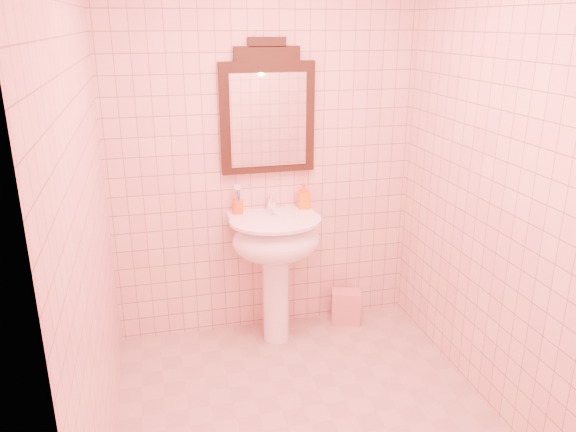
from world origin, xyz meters
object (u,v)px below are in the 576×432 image
object	(u,v)px
towel	(346,307)
pedestal_sink	(276,248)
soap_dispenser	(304,196)
mirror	(268,112)
toothbrush_cup	(238,206)

from	to	relation	value
towel	pedestal_sink	bearing A→B (deg)	-169.56
soap_dispenser	towel	xyz separation A→B (m)	(0.30, -0.07, -0.83)
mirror	toothbrush_cup	world-z (taller)	mirror
pedestal_sink	mirror	bearing A→B (deg)	90.00
mirror	soap_dispenser	xyz separation A→B (m)	(0.23, -0.04, -0.55)
mirror	towel	bearing A→B (deg)	-11.14
toothbrush_cup	towel	size ratio (longest dim) A/B	0.68
toothbrush_cup	towel	xyz separation A→B (m)	(0.74, -0.06, -0.79)
toothbrush_cup	mirror	bearing A→B (deg)	10.76
toothbrush_cup	pedestal_sink	bearing A→B (deg)	-37.03
pedestal_sink	soap_dispenser	bearing A→B (deg)	35.66
soap_dispenser	towel	bearing A→B (deg)	-12.75
toothbrush_cup	soap_dispenser	size ratio (longest dim) A/B	0.97
pedestal_sink	mirror	distance (m)	0.86
towel	mirror	bearing A→B (deg)	168.86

